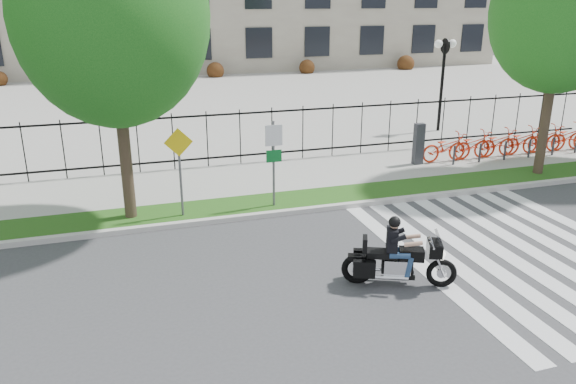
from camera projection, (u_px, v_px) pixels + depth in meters
name	position (u px, v px, depth m)	size (l,w,h in m)	color
ground	(335.00, 280.00, 12.38)	(120.00, 120.00, 0.00)	#3C3C3E
curb	(281.00, 213.00, 16.05)	(60.00, 0.20, 0.15)	#BCB8B1
grass_verge	(273.00, 203.00, 16.82)	(60.00, 1.50, 0.15)	#1C5014
sidewalk	(253.00, 179.00, 19.07)	(60.00, 3.50, 0.15)	#9F9D95
plaza	(184.00, 98.00, 34.90)	(80.00, 34.00, 0.10)	#9F9D95
crosswalk_stripes	(518.00, 252.00, 13.76)	(5.70, 8.00, 0.01)	silver
iron_fence	(240.00, 137.00, 20.30)	(30.00, 0.06, 2.00)	black
lamp_post_right	(444.00, 62.00, 25.00)	(1.06, 0.70, 4.25)	black
street_tree_1	(112.00, 16.00, 13.88)	(4.88, 4.88, 8.15)	#31241B
street_tree_2	(562.00, 12.00, 17.79)	(4.47, 4.47, 7.90)	#31241B
bike_share_station	(543.00, 139.00, 21.98)	(11.18, 0.89, 1.50)	#2D2D33
sign_pole_regulatory	(274.00, 153.00, 15.92)	(0.50, 0.09, 2.50)	#59595B
sign_pole_warning	(180.00, 160.00, 15.17)	(0.78, 0.09, 2.49)	#59595B
motorcycle_rider	(399.00, 258.00, 12.00)	(2.31, 1.31, 1.90)	black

